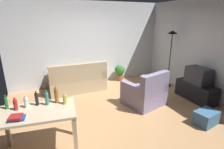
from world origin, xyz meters
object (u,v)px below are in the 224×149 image
(bottle_clear, at_px, (26,102))
(book_stack, at_px, (16,118))
(desk, at_px, (37,117))
(torchiere_lamp, at_px, (171,43))
(tv_stand, at_px, (196,91))
(armchair, at_px, (145,93))
(storage_box, at_px, (206,118))
(bottle_red, at_px, (16,105))
(bottle_tall, at_px, (47,99))
(couch, at_px, (78,81))
(bottle_amber, at_px, (56,96))
(potted_plant, at_px, (120,72))
(bottle_green, at_px, (6,103))
(tv, at_px, (198,75))
(bottle_squat, at_px, (65,99))
(bottle_dark, at_px, (37,99))

(bottle_clear, xyz_separation_m, book_stack, (-0.13, -0.35, -0.06))
(desk, bearing_deg, book_stack, -142.34)
(torchiere_lamp, bearing_deg, tv_stand, -90.00)
(armchair, xyz_separation_m, storage_box, (0.68, -1.27, -0.17))
(torchiere_lamp, xyz_separation_m, bottle_red, (-4.31, -1.41, -0.56))
(desk, height_order, bottle_tall, bottle_tall)
(couch, xyz_separation_m, tv_stand, (2.84, -1.94, -0.07))
(desk, distance_m, armchair, 2.69)
(storage_box, height_order, bottle_red, bottle_red)
(armchair, height_order, bottle_amber, bottle_amber)
(bottle_clear, bearing_deg, tv_stand, 3.33)
(potted_plant, relative_size, bottle_green, 2.39)
(book_stack, bearing_deg, bottle_clear, 70.14)
(potted_plant, xyz_separation_m, bottle_amber, (-2.43, -2.52, 0.56))
(tv_stand, relative_size, bottle_amber, 3.72)
(tv_stand, distance_m, storage_box, 1.24)
(tv_stand, bearing_deg, desk, 96.19)
(bottle_clear, height_order, bottle_tall, bottle_tall)
(desk, relative_size, bottle_amber, 4.33)
(torchiere_lamp, height_order, potted_plant, torchiere_lamp)
(bottle_clear, bearing_deg, bottle_red, -170.58)
(book_stack, bearing_deg, desk, 30.30)
(bottle_green, xyz_separation_m, bottle_red, (0.14, -0.10, -0.01))
(tv, bearing_deg, potted_plant, 28.92)
(bottle_tall, bearing_deg, bottle_amber, 8.24)
(tv, bearing_deg, book_stack, 97.85)
(potted_plant, bearing_deg, tv_stand, -61.15)
(tv, relative_size, book_stack, 2.52)
(torchiere_lamp, xyz_separation_m, book_stack, (-4.28, -1.73, -0.62))
(tv, distance_m, armchair, 1.53)
(desk, height_order, bottle_green, bottle_green)
(bottle_green, relative_size, bottle_clear, 1.09)
(desk, bearing_deg, torchiere_lamp, 28.77)
(desk, relative_size, armchair, 1.18)
(tv_stand, distance_m, bottle_clear, 4.21)
(bottle_clear, relative_size, bottle_amber, 0.74)
(bottle_green, distance_m, bottle_amber, 0.78)
(tv, relative_size, bottle_squat, 2.98)
(tv_stand, height_order, book_stack, book_stack)
(torchiere_lamp, distance_m, bottle_clear, 4.42)
(torchiere_lamp, bearing_deg, bottle_tall, -159.67)
(bottle_green, bearing_deg, couch, 52.80)
(armchair, height_order, bottle_clear, bottle_clear)
(bottle_tall, height_order, book_stack, bottle_tall)
(storage_box, relative_size, bottle_tall, 1.84)
(couch, bearing_deg, bottle_squat, 72.90)
(bottle_dark, bearing_deg, couch, 62.10)
(tv, xyz_separation_m, bottle_clear, (-4.16, -0.24, 0.15))
(bottle_green, xyz_separation_m, bottle_dark, (0.45, -0.06, 0.01))
(bottle_red, height_order, bottle_dark, bottle_dark)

